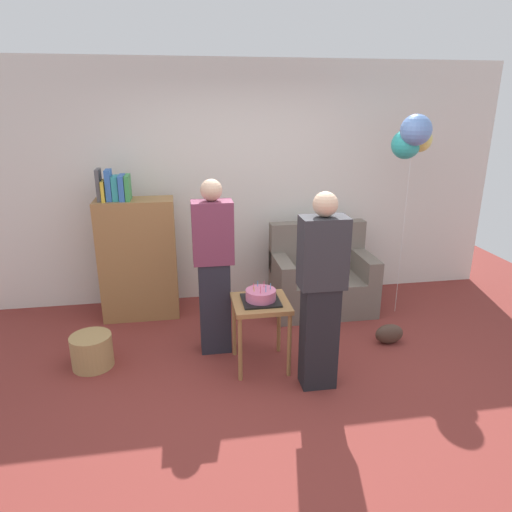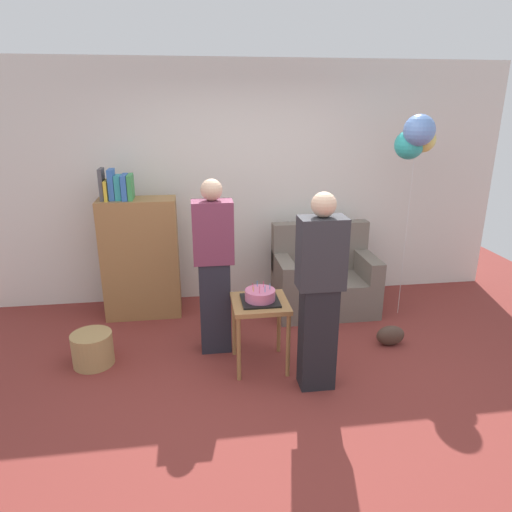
{
  "view_description": "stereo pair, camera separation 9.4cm",
  "coord_description": "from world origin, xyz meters",
  "px_view_note": "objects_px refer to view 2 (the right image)",
  "views": [
    {
      "loc": [
        -0.75,
        -3.18,
        2.25
      ],
      "look_at": [
        -0.12,
        0.63,
        0.95
      ],
      "focal_mm": 32.24,
      "sensor_mm": 36.0,
      "label": 1
    },
    {
      "loc": [
        -0.66,
        -3.2,
        2.25
      ],
      "look_at": [
        -0.12,
        0.63,
        0.95
      ],
      "focal_mm": 32.24,
      "sensor_mm": 36.0,
      "label": 2
    }
  ],
  "objects_px": {
    "bookshelf": "(140,256)",
    "handbag": "(390,335)",
    "couch": "(323,280)",
    "person_blowing_candles": "(214,267)",
    "person_holding_cake": "(320,293)",
    "birthday_cake": "(260,296)",
    "side_table": "(260,312)",
    "balloon_bunch": "(416,138)",
    "wicker_basket": "(93,349)"
  },
  "relations": [
    {
      "from": "wicker_basket",
      "to": "person_blowing_candles",
      "type": "bearing_deg",
      "value": 6.19
    },
    {
      "from": "wicker_basket",
      "to": "bookshelf",
      "type": "bearing_deg",
      "value": 70.15
    },
    {
      "from": "person_blowing_candles",
      "to": "handbag",
      "type": "xyz_separation_m",
      "value": [
        1.68,
        -0.17,
        -0.73
      ]
    },
    {
      "from": "birthday_cake",
      "to": "bookshelf",
      "type": "bearing_deg",
      "value": 132.55
    },
    {
      "from": "couch",
      "to": "bookshelf",
      "type": "bearing_deg",
      "value": 176.19
    },
    {
      "from": "bookshelf",
      "to": "person_holding_cake",
      "type": "relative_size",
      "value": 0.99
    },
    {
      "from": "bookshelf",
      "to": "handbag",
      "type": "xyz_separation_m",
      "value": [
        2.43,
        -1.05,
        -0.58
      ]
    },
    {
      "from": "couch",
      "to": "birthday_cake",
      "type": "height_order",
      "value": "couch"
    },
    {
      "from": "handbag",
      "to": "birthday_cake",
      "type": "bearing_deg",
      "value": -172.3
    },
    {
      "from": "couch",
      "to": "person_blowing_candles",
      "type": "height_order",
      "value": "person_blowing_candles"
    },
    {
      "from": "bookshelf",
      "to": "handbag",
      "type": "distance_m",
      "value": 2.71
    },
    {
      "from": "couch",
      "to": "handbag",
      "type": "relative_size",
      "value": 3.93
    },
    {
      "from": "side_table",
      "to": "person_holding_cake",
      "type": "bearing_deg",
      "value": -41.72
    },
    {
      "from": "birthday_cake",
      "to": "balloon_bunch",
      "type": "xyz_separation_m",
      "value": [
        1.7,
        0.85,
        1.24
      ]
    },
    {
      "from": "bookshelf",
      "to": "handbag",
      "type": "bearing_deg",
      "value": -23.29
    },
    {
      "from": "side_table",
      "to": "balloon_bunch",
      "type": "relative_size",
      "value": 0.29
    },
    {
      "from": "birthday_cake",
      "to": "balloon_bunch",
      "type": "bearing_deg",
      "value": 26.69
    },
    {
      "from": "person_holding_cake",
      "to": "couch",
      "type": "bearing_deg",
      "value": -82.44
    },
    {
      "from": "bookshelf",
      "to": "handbag",
      "type": "height_order",
      "value": "bookshelf"
    },
    {
      "from": "couch",
      "to": "person_blowing_candles",
      "type": "relative_size",
      "value": 0.67
    },
    {
      "from": "person_holding_cake",
      "to": "person_blowing_candles",
      "type": "bearing_deg",
      "value": -16.66
    },
    {
      "from": "balloon_bunch",
      "to": "person_holding_cake",
      "type": "bearing_deg",
      "value": -136.33
    },
    {
      "from": "couch",
      "to": "person_holding_cake",
      "type": "bearing_deg",
      "value": -107.89
    },
    {
      "from": "couch",
      "to": "wicker_basket",
      "type": "xyz_separation_m",
      "value": [
        -2.37,
        -0.87,
        -0.19
      ]
    },
    {
      "from": "wicker_basket",
      "to": "handbag",
      "type": "bearing_deg",
      "value": -0.92
    },
    {
      "from": "bookshelf",
      "to": "birthday_cake",
      "type": "height_order",
      "value": "bookshelf"
    },
    {
      "from": "bookshelf",
      "to": "person_holding_cake",
      "type": "height_order",
      "value": "person_holding_cake"
    },
    {
      "from": "person_holding_cake",
      "to": "wicker_basket",
      "type": "distance_m",
      "value": 2.1
    },
    {
      "from": "couch",
      "to": "bookshelf",
      "type": "distance_m",
      "value": 2.04
    },
    {
      "from": "person_blowing_candles",
      "to": "person_holding_cake",
      "type": "bearing_deg",
      "value": -55.96
    },
    {
      "from": "person_blowing_candles",
      "to": "birthday_cake",
      "type": "bearing_deg",
      "value": -56.39
    },
    {
      "from": "couch",
      "to": "handbag",
      "type": "height_order",
      "value": "couch"
    },
    {
      "from": "person_blowing_candles",
      "to": "person_holding_cake",
      "type": "distance_m",
      "value": 1.06
    },
    {
      "from": "person_blowing_candles",
      "to": "handbag",
      "type": "height_order",
      "value": "person_blowing_candles"
    },
    {
      "from": "side_table",
      "to": "person_blowing_candles",
      "type": "xyz_separation_m",
      "value": [
        -0.37,
        0.34,
        0.31
      ]
    },
    {
      "from": "person_holding_cake",
      "to": "balloon_bunch",
      "type": "bearing_deg",
      "value": -110.88
    },
    {
      "from": "side_table",
      "to": "balloon_bunch",
      "type": "bearing_deg",
      "value": 26.69
    },
    {
      "from": "side_table",
      "to": "person_blowing_candles",
      "type": "distance_m",
      "value": 0.59
    },
    {
      "from": "bookshelf",
      "to": "wicker_basket",
      "type": "height_order",
      "value": "bookshelf"
    },
    {
      "from": "couch",
      "to": "wicker_basket",
      "type": "height_order",
      "value": "couch"
    },
    {
      "from": "couch",
      "to": "bookshelf",
      "type": "relative_size",
      "value": 0.68
    },
    {
      "from": "couch",
      "to": "wicker_basket",
      "type": "bearing_deg",
      "value": -159.9
    },
    {
      "from": "person_holding_cake",
      "to": "balloon_bunch",
      "type": "xyz_separation_m",
      "value": [
        1.28,
        1.22,
        1.08
      ]
    },
    {
      "from": "couch",
      "to": "balloon_bunch",
      "type": "xyz_separation_m",
      "value": [
        0.81,
        -0.24,
        1.57
      ]
    },
    {
      "from": "balloon_bunch",
      "to": "birthday_cake",
      "type": "bearing_deg",
      "value": -153.31
    },
    {
      "from": "couch",
      "to": "person_blowing_candles",
      "type": "distance_m",
      "value": 1.54
    },
    {
      "from": "person_blowing_candles",
      "to": "bookshelf",
      "type": "bearing_deg",
      "value": 116.56
    },
    {
      "from": "side_table",
      "to": "person_holding_cake",
      "type": "relative_size",
      "value": 0.38
    },
    {
      "from": "bookshelf",
      "to": "handbag",
      "type": "relative_size",
      "value": 5.78
    },
    {
      "from": "wicker_basket",
      "to": "handbag",
      "type": "xyz_separation_m",
      "value": [
        2.79,
        -0.04,
        -0.05
      ]
    }
  ]
}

